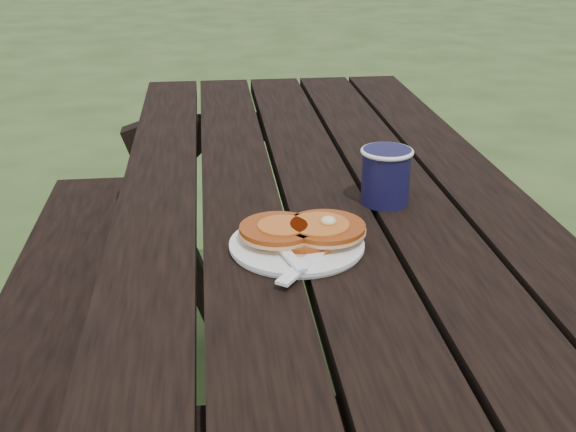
{
  "coord_description": "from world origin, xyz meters",
  "views": [
    {
      "loc": [
        -0.21,
        -1.27,
        1.24
      ],
      "look_at": [
        -0.09,
        -0.26,
        0.8
      ],
      "focal_mm": 45.0,
      "sensor_mm": 36.0,
      "label": 1
    }
  ],
  "objects": [
    {
      "name": "fork",
      "position": [
        -0.1,
        -0.33,
        0.77
      ],
      "size": [
        0.07,
        0.16,
        0.01
      ],
      "primitive_type": null,
      "rotation": [
        0.0,
        0.0,
        0.27
      ],
      "color": "white",
      "rests_on": "plate"
    },
    {
      "name": "pancake_stack",
      "position": [
        -0.07,
        -0.26,
        0.77
      ],
      "size": [
        0.2,
        0.12,
        0.04
      ],
      "rotation": [
        0.0,
        0.0,
        0.24
      ],
      "color": "#A04112",
      "rests_on": "plate"
    },
    {
      "name": "coffee_cup",
      "position": [
        0.1,
        -0.11,
        0.81
      ],
      "size": [
        0.09,
        0.09,
        0.1
      ],
      "rotation": [
        0.0,
        0.0,
        0.24
      ],
      "color": "#121134",
      "rests_on": "picnic_table"
    },
    {
      "name": "knife",
      "position": [
        -0.06,
        -0.34,
        0.76
      ],
      "size": [
        0.12,
        0.16,
        0.0
      ],
      "primitive_type": "cube",
      "rotation": [
        0.0,
        0.0,
        -0.63
      ],
      "color": "white",
      "rests_on": "plate"
    },
    {
      "name": "picnic_table",
      "position": [
        0.0,
        0.0,
        0.37
      ],
      "size": [
        1.36,
        1.8,
        0.75
      ],
      "color": "black",
      "rests_on": "ground"
    },
    {
      "name": "plate",
      "position": [
        -0.08,
        -0.27,
        0.76
      ],
      "size": [
        0.22,
        0.22,
        0.01
      ],
      "primitive_type": "cylinder",
      "rotation": [
        0.0,
        0.0,
        -0.07
      ],
      "color": "white",
      "rests_on": "picnic_table"
    }
  ]
}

